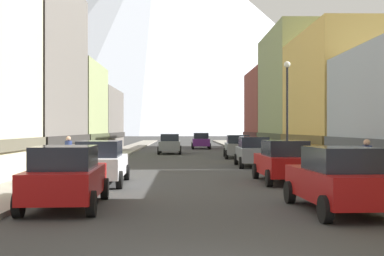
{
  "coord_description": "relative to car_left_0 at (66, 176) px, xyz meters",
  "views": [
    {
      "loc": [
        -0.46,
        -7.26,
        2.28
      ],
      "look_at": [
        0.45,
        41.44,
        2.32
      ],
      "focal_mm": 47.65,
      "sensor_mm": 36.0,
      "label": 1
    }
  ],
  "objects": [
    {
      "name": "storefront_right_2",
      "position": [
        14.95,
        19.69,
        3.32
      ],
      "size": [
        7.6,
        12.01,
        8.74
      ],
      "color": "#D8B259",
      "rests_on": "ground"
    },
    {
      "name": "pedestrian_1",
      "position": [
        -2.45,
        11.27,
        0.06
      ],
      "size": [
        0.36,
        0.36,
        1.74
      ],
      "color": "navy",
      "rests_on": "sidewalk_left"
    },
    {
      "name": "potted_plant_1",
      "position": [
        -3.2,
        10.88,
        -0.28
      ],
      "size": [
        0.48,
        0.48,
        0.87
      ],
      "color": "#4C4C51",
      "rests_on": "sidewalk_left"
    },
    {
      "name": "storefront_left_4",
      "position": [
        -7.55,
        40.06,
        2.22
      ],
      "size": [
        7.99,
        12.44,
        6.49
      ],
      "color": "#66605B",
      "rests_on": "ground"
    },
    {
      "name": "car_right_2",
      "position": [
        7.6,
        15.66,
        0.0
      ],
      "size": [
        2.13,
        4.43,
        1.78
      ],
      "color": "slate",
      "rests_on": "ground"
    },
    {
      "name": "pedestrian_2",
      "position": [
        10.05,
        3.74,
        0.06
      ],
      "size": [
        0.36,
        0.36,
        1.74
      ],
      "color": "navy",
      "rests_on": "sidewalk_right"
    },
    {
      "name": "car_right_1",
      "position": [
        7.6,
        6.69,
        0.0
      ],
      "size": [
        2.12,
        4.43,
        1.78
      ],
      "color": "#9E1111",
      "rests_on": "ground"
    },
    {
      "name": "car_driving_1",
      "position": [
        2.2,
        31.27,
        0.0
      ],
      "size": [
        2.06,
        4.4,
        1.78
      ],
      "color": "slate",
      "rests_on": "ground"
    },
    {
      "name": "sidewalk_left",
      "position": [
        -2.45,
        27.6,
        -0.82
      ],
      "size": [
        2.5,
        100.0,
        0.15
      ],
      "primitive_type": "cube",
      "color": "gray",
      "rests_on": "ground"
    },
    {
      "name": "sidewalk_right",
      "position": [
        10.05,
        27.6,
        -0.82
      ],
      "size": [
        2.5,
        100.0,
        0.15
      ],
      "primitive_type": "cube",
      "color": "gray",
      "rests_on": "ground"
    },
    {
      "name": "streetlamp_right",
      "position": [
        9.15,
        13.47,
        3.09
      ],
      "size": [
        0.36,
        0.36,
        5.86
      ],
      "color": "black",
      "rests_on": "sidewalk_right"
    },
    {
      "name": "car_left_1",
      "position": [
        -0.0,
        6.11,
        0.0
      ],
      "size": [
        2.16,
        4.44,
        1.78
      ],
      "color": "silver",
      "rests_on": "ground"
    },
    {
      "name": "mountain_backdrop",
      "position": [
        -9.31,
        252.6,
        54.44
      ],
      "size": [
        236.18,
        236.18,
        110.69
      ],
      "primitive_type": "cone",
      "color": "silver",
      "rests_on": "ground"
    },
    {
      "name": "potted_plant_0",
      "position": [
        -3.2,
        11.07,
        -0.33
      ],
      "size": [
        0.53,
        0.53,
        0.79
      ],
      "color": "brown",
      "rests_on": "sidewalk_left"
    },
    {
      "name": "storefront_right_4",
      "position": [
        16.0,
        45.04,
        3.48
      ],
      "size": [
        9.7,
        11.79,
        9.08
      ],
      "color": "brown",
      "rests_on": "ground"
    },
    {
      "name": "car_left_0",
      "position": [
        0.0,
        0.0,
        0.0
      ],
      "size": [
        2.25,
        4.48,
        1.78
      ],
      "color": "#9E1111",
      "rests_on": "ground"
    },
    {
      "name": "car_driving_0",
      "position": [
        5.4,
        42.4,
        0.0
      ],
      "size": [
        2.06,
        4.4,
        1.78
      ],
      "color": "#591E72",
      "rests_on": "ground"
    },
    {
      "name": "storefront_right_3",
      "position": [
        15.51,
        32.33,
        4.55
      ],
      "size": [
        8.73,
        13.12,
        11.25
      ],
      "color": "#8C9966",
      "rests_on": "ground"
    },
    {
      "name": "storefront_left_3",
      "position": [
        -8.08,
        28.65,
        2.84
      ],
      "size": [
        9.06,
        9.91,
        7.77
      ],
      "color": "#8C9966",
      "rests_on": "ground"
    },
    {
      "name": "car_right_3",
      "position": [
        7.59,
        24.5,
        0.0
      ],
      "size": [
        2.23,
        4.47,
        1.78
      ],
      "color": "slate",
      "rests_on": "ground"
    },
    {
      "name": "car_right_0",
      "position": [
        7.6,
        -0.9,
        0.0
      ],
      "size": [
        2.25,
        4.48,
        1.78
      ],
      "color": "#9E1111",
      "rests_on": "ground"
    },
    {
      "name": "storefront_left_2",
      "position": [
        -7.13,
        17.4,
        4.72
      ],
      "size": [
        7.16,
        11.76,
        11.61
      ],
      "color": "#66605B",
      "rests_on": "ground"
    }
  ]
}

